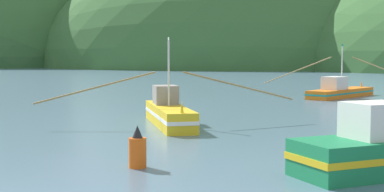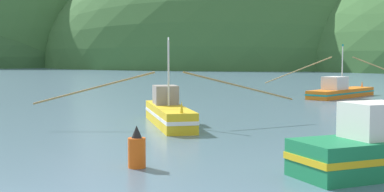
# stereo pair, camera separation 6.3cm
# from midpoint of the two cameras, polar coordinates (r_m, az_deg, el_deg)

# --- Properties ---
(hill_mid_left) EXTENTS (177.88, 142.30, 101.98)m
(hill_mid_left) POSITION_cam_midpoint_polar(r_m,az_deg,el_deg) (224.42, 6.98, 3.10)
(hill_mid_left) COLOR #386633
(hill_mid_left) RESTS_ON ground
(fishing_boat_orange) EXTENTS (15.33, 12.22, 5.65)m
(fishing_boat_orange) POSITION_cam_midpoint_polar(r_m,az_deg,el_deg) (59.67, 15.36, 0.52)
(fishing_boat_orange) COLOR orange
(fishing_boat_orange) RESTS_ON ground
(fishing_boat_yellow) EXTENTS (16.12, 9.57, 5.60)m
(fishing_boat_yellow) POSITION_cam_midpoint_polar(r_m,az_deg,el_deg) (34.64, -2.43, -1.76)
(fishing_boat_yellow) COLOR gold
(fishing_boat_yellow) RESTS_ON ground
(channel_buoy) EXTENTS (0.70, 0.70, 1.69)m
(channel_buoy) POSITION_cam_midpoint_polar(r_m,az_deg,el_deg) (21.60, -5.75, -5.68)
(channel_buoy) COLOR #E55914
(channel_buoy) RESTS_ON ground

